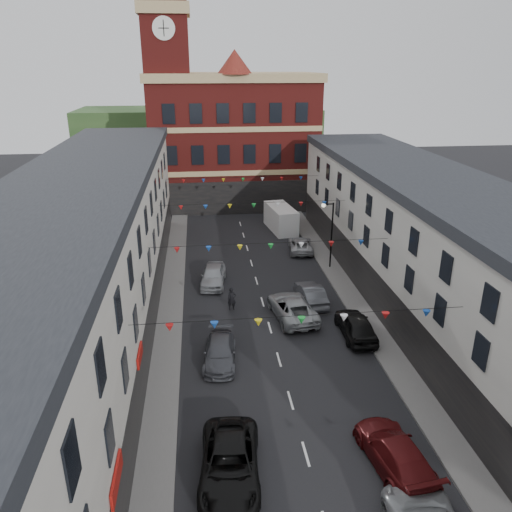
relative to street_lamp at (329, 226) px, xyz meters
name	(u,v)px	position (x,y,z in m)	size (l,w,h in m)	color
ground	(279,360)	(-6.55, -14.00, -3.90)	(160.00, 160.00, 0.00)	black
pavement_left	(167,348)	(-13.45, -12.00, -3.83)	(1.80, 64.00, 0.15)	#605E5B
pavement_right	(376,336)	(0.35, -12.00, -3.83)	(1.80, 64.00, 0.15)	#605E5B
terrace_left	(73,282)	(-18.33, -13.00, 1.44)	(8.40, 56.00, 10.70)	beige
terrace_right	(464,272)	(5.23, -13.00, 0.95)	(8.40, 56.00, 9.70)	beige
civic_building	(233,139)	(-6.55, 23.95, 4.23)	(20.60, 13.30, 18.50)	maroon
clock_tower	(168,83)	(-14.05, 21.00, 11.03)	(5.60, 5.60, 30.00)	maroon
distant_hill	(200,138)	(-10.55, 48.00, 1.10)	(40.00, 14.00, 10.00)	#2C4D24
street_lamp	(329,226)	(0.00, 0.00, 0.00)	(1.10, 0.36, 6.00)	black
car_left_c	(230,463)	(-10.15, -22.99, -3.13)	(2.58, 5.60, 1.56)	black
car_left_d	(220,352)	(-10.15, -13.80, -3.23)	(1.90, 4.66, 1.35)	#45474E
car_left_e	(213,275)	(-10.15, -2.28, -3.10)	(1.89, 4.70, 1.60)	#9A9DA3
car_right_c	(395,453)	(-2.77, -23.22, -3.13)	(2.18, 5.37, 1.56)	#521011
car_right_d	(356,325)	(-1.05, -11.78, -3.08)	(1.94, 4.83, 1.64)	black
car_right_e	(311,294)	(-2.95, -6.55, -3.16)	(1.58, 4.54, 1.49)	#515459
car_right_f	(301,245)	(-1.50, 4.57, -3.26)	(2.15, 4.67, 1.30)	#A5A6AA
moving_car	(292,307)	(-4.75, -8.66, -3.12)	(2.61, 5.66, 1.57)	#A4A8AB
white_van	(281,218)	(-2.34, 11.39, -2.61)	(2.26, 5.86, 2.59)	white
pedestrian	(232,299)	(-8.95, -7.00, -3.04)	(0.63, 0.41, 1.73)	black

